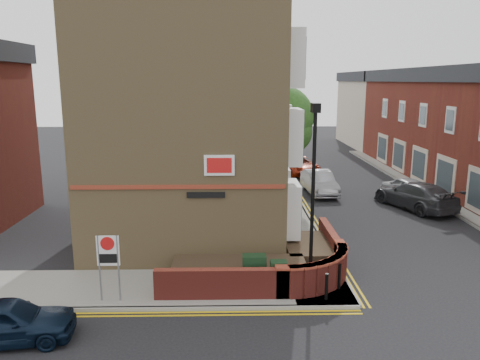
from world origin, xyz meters
name	(u,v)px	position (x,y,z in m)	size (l,w,h in m)	color
ground	(266,309)	(0.00, 0.00, 0.00)	(120.00, 120.00, 0.00)	black
pavement_corner	(162,288)	(-3.50, 1.50, 0.06)	(13.00, 3.00, 0.12)	gray
pavement_main	(278,191)	(2.00, 16.00, 0.06)	(2.00, 32.00, 0.12)	gray
pavement_far	(468,201)	(13.00, 13.00, 0.06)	(4.00, 40.00, 0.12)	gray
kerb_side	(155,309)	(-3.50, 0.00, 0.06)	(13.00, 0.15, 0.12)	gray
kerb_main_near	(293,191)	(3.00, 16.00, 0.06)	(0.15, 32.00, 0.12)	gray
kerb_main_far	(434,202)	(11.00, 13.00, 0.06)	(0.15, 40.00, 0.12)	gray
yellow_lines_side	(154,314)	(-3.50, -0.25, 0.01)	(13.00, 0.28, 0.01)	gold
yellow_lines_main	(297,191)	(3.25, 16.00, 0.01)	(0.28, 32.00, 0.01)	gold
corner_building	(192,100)	(-2.84, 8.00, 6.23)	(8.95, 10.40, 13.60)	olive
garden_wall	(261,277)	(0.00, 2.50, 0.00)	(6.80, 6.00, 1.20)	maroon
lamppost	(313,198)	(1.60, 1.20, 3.34)	(0.25, 0.50, 6.30)	black
utility_cabinet_large	(254,272)	(-0.30, 1.30, 0.72)	(0.80, 0.45, 1.20)	black
utility_cabinet_small	(278,277)	(0.50, 1.00, 0.67)	(0.55, 0.40, 1.10)	black
bollard_near	(326,287)	(2.00, 0.40, 0.57)	(0.11, 0.11, 0.90)	black
bollard_far	(339,276)	(2.60, 1.20, 0.57)	(0.11, 0.11, 0.90)	black
zone_sign	(108,256)	(-5.00, 0.50, 1.64)	(0.72, 0.07, 2.20)	slate
far_terrace	(466,128)	(14.50, 17.00, 4.04)	(5.40, 30.40, 8.00)	maroon
far_terrace_cream	(372,109)	(14.50, 38.00, 4.05)	(5.40, 12.40, 8.00)	#C1B29F
tree_near	(283,122)	(2.00, 14.05, 4.70)	(3.64, 3.65, 6.70)	#382B1E
tree_mid	(271,106)	(2.00, 22.05, 5.20)	(4.03, 4.03, 7.42)	#382B1E
tree_far	(264,105)	(2.00, 30.05, 4.91)	(3.81, 3.81, 7.00)	#382B1E
traffic_light_assembly	(273,134)	(2.40, 25.00, 2.78)	(0.20, 0.16, 4.20)	black
navy_hatchback	(5,321)	(-7.31, -1.74, 0.63)	(1.49, 3.71, 1.26)	black
silver_car_near	(319,182)	(4.57, 15.39, 0.73)	(1.55, 4.45, 1.47)	#93949A
red_car_main	(299,165)	(4.18, 21.96, 0.68)	(2.26, 4.89, 1.36)	#9B2610
grey_car_far	(415,195)	(9.30, 11.75, 0.77)	(2.15, 5.30, 1.54)	#2F3134
silver_car_far	(406,188)	(9.63, 14.00, 0.69)	(1.62, 4.03, 1.37)	#9A9DA1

